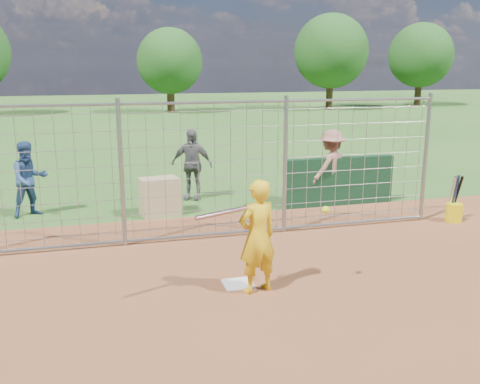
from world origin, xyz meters
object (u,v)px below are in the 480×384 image
object	(u,v)px
batter	(257,237)
equipment_bin	(160,197)
bucket_with_bats	(454,210)
bystander_a	(29,179)
bystander_b	(192,164)
bystander_c	(331,167)

from	to	relation	value
batter	equipment_bin	world-z (taller)	batter
batter	bucket_with_bats	world-z (taller)	batter
bystander_a	bucket_with_bats	size ratio (longest dim) A/B	1.64
bystander_b	bucket_with_bats	xyz separation A→B (m)	(4.85, -3.25, -0.60)
batter	bystander_b	size ratio (longest dim) A/B	0.97
bystander_c	equipment_bin	world-z (taller)	bystander_c
bystander_a	equipment_bin	distance (m)	2.75
bystander_a	equipment_bin	size ratio (longest dim) A/B	1.99
bucket_with_bats	bystander_a	bearing A→B (deg)	162.02
batter	bystander_a	bearing A→B (deg)	-70.89
equipment_bin	bystander_b	bearing A→B (deg)	42.70
bucket_with_bats	equipment_bin	bearing A→B (deg)	160.07
bystander_a	bystander_b	world-z (taller)	bystander_b
bystander_a	bystander_c	bearing A→B (deg)	-31.79
bystander_c	equipment_bin	xyz separation A→B (m)	(-3.89, 0.14, -0.46)
equipment_bin	batter	bearing A→B (deg)	-88.14
bystander_a	bystander_b	bearing A→B (deg)	-16.55
bystander_a	bystander_b	xyz separation A→B (m)	(3.55, 0.53, 0.05)
equipment_bin	bucket_with_bats	xyz separation A→B (m)	(5.76, -2.09, -0.15)
equipment_bin	bucket_with_bats	distance (m)	6.13
bystander_c	equipment_bin	bearing A→B (deg)	-27.57
bystander_b	bucket_with_bats	world-z (taller)	bystander_b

